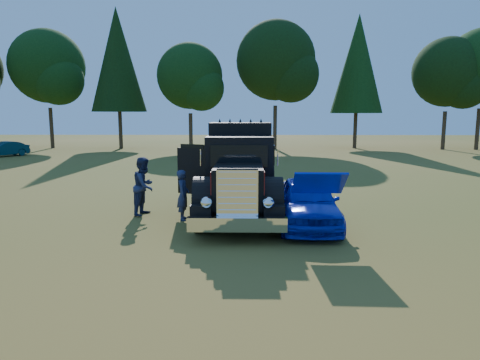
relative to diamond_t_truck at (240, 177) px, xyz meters
name	(u,v)px	position (x,y,z in m)	size (l,w,h in m)	color
ground	(194,237)	(-1.19, -2.59, -1.28)	(120.00, 120.00, 0.00)	#3A4E16
treeline	(230,64)	(-1.35, 25.02, 6.39)	(72.10, 24.04, 13.84)	#2D2116
diamond_t_truck	(240,177)	(0.00, 0.00, 0.00)	(3.30, 7.16, 3.00)	black
hotrod_coupe	(307,202)	(2.02, -1.35, -0.55)	(1.81, 4.31, 1.89)	#0708A3
spectator_near	(183,195)	(-1.74, -0.68, -0.49)	(0.57, 0.38, 1.57)	#1D2744
spectator_far	(144,186)	(-3.12, 0.02, -0.33)	(0.92, 0.72, 1.90)	#212F4E
distant_teal_car	(5,149)	(-19.02, 19.69, -0.70)	(1.24, 3.55, 1.17)	#0B433F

